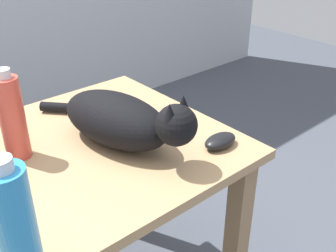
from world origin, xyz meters
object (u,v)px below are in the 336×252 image
computer_mouse (220,141)px  water_bottle (13,219)px  spray_bottle (12,118)px  cat (122,120)px

computer_mouse → water_bottle: bearing=-175.5°
computer_mouse → spray_bottle: (-0.46, 0.33, 0.10)m
cat → spray_bottle: spray_bottle is taller
computer_mouse → cat: bearing=136.7°
water_bottle → computer_mouse: bearing=4.5°
computer_mouse → water_bottle: size_ratio=0.45×
spray_bottle → water_bottle: bearing=-112.2°
water_bottle → cat: bearing=30.6°
cat → computer_mouse: size_ratio=5.48×
cat → water_bottle: (-0.41, -0.24, 0.03)m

